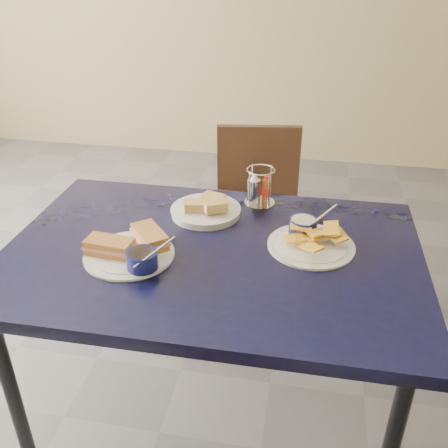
% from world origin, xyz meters
% --- Properties ---
extents(ground, '(6.00, 6.00, 0.00)m').
position_xyz_m(ground, '(0.00, 0.00, 0.00)').
color(ground, '#55555A').
rests_on(ground, ground).
extents(dining_table, '(1.27, 0.85, 0.75)m').
position_xyz_m(dining_table, '(0.19, -0.21, 0.69)').
color(dining_table, black).
rests_on(dining_table, ground).
extents(chair_far, '(0.45, 0.43, 0.83)m').
position_xyz_m(chair_far, '(0.23, 0.66, 0.48)').
color(chair_far, '#321D10').
rests_on(chair_far, ground).
extents(sandwich_plate, '(0.30, 0.28, 0.12)m').
position_xyz_m(sandwich_plate, '(-0.04, -0.29, 0.77)').
color(sandwich_plate, white).
rests_on(sandwich_plate, dining_table).
extents(plantain_plate, '(0.27, 0.27, 0.12)m').
position_xyz_m(plantain_plate, '(0.47, -0.12, 0.77)').
color(plantain_plate, white).
rests_on(plantain_plate, dining_table).
extents(bread_basket, '(0.24, 0.24, 0.07)m').
position_xyz_m(bread_basket, '(0.12, 0.01, 0.77)').
color(bread_basket, white).
rests_on(bread_basket, dining_table).
extents(condiment_caddy, '(0.11, 0.11, 0.14)m').
position_xyz_m(condiment_caddy, '(0.28, 0.13, 0.81)').
color(condiment_caddy, silver).
rests_on(condiment_caddy, dining_table).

